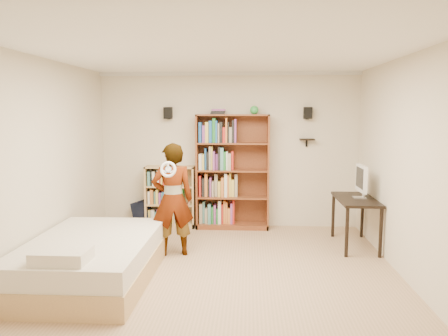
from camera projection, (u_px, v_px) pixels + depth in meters
The scene contains 14 objects.
ground at pixel (219, 277), 5.37m from camera, with size 4.50×5.00×0.01m, color tan.
room_shell at pixel (219, 134), 5.14m from camera, with size 4.52×5.02×2.71m.
crown_molding at pixel (219, 55), 5.03m from camera, with size 4.50×5.00×0.06m.
speaker_left at pixel (168, 113), 7.55m from camera, with size 0.14×0.12×0.20m, color black.
speaker_right at pixel (308, 113), 7.41m from camera, with size 0.14×0.12×0.20m, color black.
wall_shelf at pixel (307, 139), 7.48m from camera, with size 0.25×0.16×0.03m, color black.
tall_bookshelf at pixel (233, 172), 7.53m from camera, with size 1.25×0.36×1.98m, color brown, non-canonical shape.
low_bookshelf at pixel (170, 197), 7.67m from camera, with size 0.86×0.32×1.08m, color tan, non-canonical shape.
computer_desk at pixel (355, 222), 6.56m from camera, with size 0.54×1.09×0.74m, color black, non-canonical shape.
imac at pixel (360, 182), 6.48m from camera, with size 0.10×0.50×0.50m, color white, non-canonical shape.
daybed at pixel (92, 254), 5.24m from camera, with size 1.41×2.17×0.64m, color silver, non-canonical shape.
person at pixel (173, 200), 6.12m from camera, with size 0.58×0.38×1.59m, color black.
wii_wheel at pixel (168, 169), 5.77m from camera, with size 0.22×0.22×0.04m, color white.
navy_bag at pixel (142, 213), 7.74m from camera, with size 0.34×0.22×0.46m, color black, non-canonical shape.
Camera 1 is at (0.36, -5.14, 2.02)m, focal length 35.00 mm.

